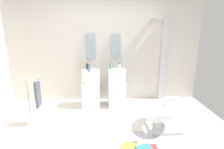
% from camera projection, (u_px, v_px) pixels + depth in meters
% --- Properties ---
extents(ground_plane, '(4.80, 3.60, 0.04)m').
position_uv_depth(ground_plane, '(105.00, 136.00, 3.15)').
color(ground_plane, silver).
extents(rear_partition, '(4.80, 0.10, 2.60)m').
position_uv_depth(rear_partition, '(103.00, 49.00, 4.39)').
color(rear_partition, beige).
rests_on(rear_partition, ground_plane).
extents(pedestal_sink_left, '(0.41, 0.41, 0.98)m').
position_uv_depth(pedestal_sink_left, '(91.00, 88.00, 4.15)').
color(pedestal_sink_left, white).
rests_on(pedestal_sink_left, ground_plane).
extents(pedestal_sink_right, '(0.41, 0.41, 0.98)m').
position_uv_depth(pedestal_sink_right, '(117.00, 88.00, 4.19)').
color(pedestal_sink_right, white).
rests_on(pedestal_sink_right, ground_plane).
extents(vanity_mirror_left, '(0.22, 0.03, 0.59)m').
position_uv_depth(vanity_mirror_left, '(91.00, 46.00, 4.28)').
color(vanity_mirror_left, '#8C9EA8').
extents(vanity_mirror_right, '(0.22, 0.03, 0.59)m').
position_uv_depth(vanity_mirror_right, '(116.00, 46.00, 4.32)').
color(vanity_mirror_right, '#8C9EA8').
extents(shower_column, '(0.49, 0.24, 2.05)m').
position_uv_depth(shower_column, '(163.00, 58.00, 4.41)').
color(shower_column, '#B7BABF').
rests_on(shower_column, ground_plane).
extents(lounge_chair, '(1.01, 1.01, 0.65)m').
position_uv_depth(lounge_chair, '(164.00, 111.00, 3.25)').
color(lounge_chair, '#B7BABF').
rests_on(lounge_chair, ground_plane).
extents(towel_rack, '(0.37, 0.22, 0.95)m').
position_uv_depth(towel_rack, '(36.00, 95.00, 3.27)').
color(towel_rack, '#B7BABF').
rests_on(towel_rack, ground_plane).
extents(area_rug, '(1.04, 0.78, 0.01)m').
position_uv_depth(area_rug, '(136.00, 145.00, 2.85)').
color(area_rug, '#B2B2B7').
rests_on(area_rug, ground_plane).
extents(magazine_ochre, '(0.28, 0.28, 0.03)m').
position_uv_depth(magazine_ochre, '(128.00, 147.00, 2.79)').
color(magazine_ochre, gold).
rests_on(magazine_ochre, area_rug).
extents(magazine_red, '(0.25, 0.17, 0.03)m').
position_uv_depth(magazine_red, '(150.00, 148.00, 2.75)').
color(magazine_red, '#B73838').
rests_on(magazine_red, area_rug).
extents(coffee_mug, '(0.09, 0.09, 0.08)m').
position_uv_depth(coffee_mug, '(137.00, 141.00, 2.88)').
color(coffee_mug, white).
rests_on(coffee_mug, area_rug).
extents(soap_bottle_blue, '(0.06, 0.06, 0.17)m').
position_uv_depth(soap_bottle_blue, '(89.00, 68.00, 3.89)').
color(soap_bottle_blue, '#4C72B7').
rests_on(soap_bottle_blue, pedestal_sink_left).
extents(soap_bottle_green, '(0.04, 0.04, 0.19)m').
position_uv_depth(soap_bottle_green, '(111.00, 66.00, 4.11)').
color(soap_bottle_green, '#59996B').
rests_on(soap_bottle_green, pedestal_sink_right).
extents(soap_bottle_black, '(0.04, 0.04, 0.15)m').
position_uv_depth(soap_bottle_black, '(87.00, 67.00, 4.08)').
color(soap_bottle_black, black).
rests_on(soap_bottle_black, pedestal_sink_left).
extents(soap_bottle_clear, '(0.06, 0.06, 0.14)m').
position_uv_depth(soap_bottle_clear, '(120.00, 66.00, 4.18)').
color(soap_bottle_clear, silver).
rests_on(soap_bottle_clear, pedestal_sink_right).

